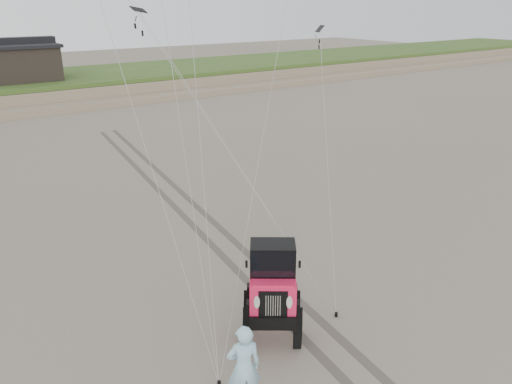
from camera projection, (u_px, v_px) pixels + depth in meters
ground at (282, 339)px, 12.17m from camera, size 160.00×160.00×0.00m
cabin at (15, 61)px, 40.15m from camera, size 6.40×5.40×3.35m
jeep at (272, 304)px, 11.79m from camera, size 5.06×5.72×2.01m
man at (244, 367)px, 9.84m from camera, size 0.81×0.68×1.90m
stake_main at (219, 384)px, 10.66m from camera, size 0.08×0.08×0.12m
stake_aux at (336, 315)px, 13.01m from camera, size 0.08×0.08×0.12m
tire_tracks at (193, 214)px, 19.33m from camera, size 5.22×29.74×0.01m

